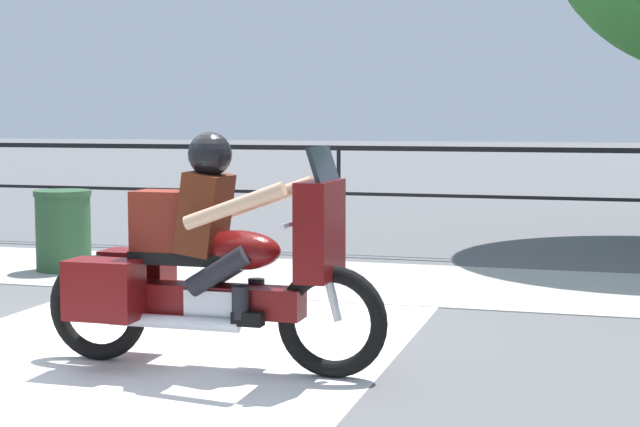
# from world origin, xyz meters

# --- Properties ---
(ground_plane) EXTENTS (120.00, 120.00, 0.00)m
(ground_plane) POSITION_xyz_m (0.00, 0.00, 0.00)
(ground_plane) COLOR #565659
(sidewalk_band) EXTENTS (44.00, 2.40, 0.01)m
(sidewalk_band) POSITION_xyz_m (0.00, 3.40, 0.01)
(sidewalk_band) COLOR #A8A59E
(sidewalk_band) RESTS_ON ground
(crosswalk_band) EXTENTS (3.41, 6.00, 0.01)m
(crosswalk_band) POSITION_xyz_m (0.08, -0.20, 0.00)
(crosswalk_band) COLOR silver
(crosswalk_band) RESTS_ON ground
(fence_railing) EXTENTS (36.00, 0.05, 1.31)m
(fence_railing) POSITION_xyz_m (0.00, 5.46, 1.03)
(fence_railing) COLOR black
(fence_railing) RESTS_ON ground
(motorcycle) EXTENTS (2.39, 0.76, 1.57)m
(motorcycle) POSITION_xyz_m (0.63, -0.27, 0.70)
(motorcycle) COLOR black
(motorcycle) RESTS_ON ground
(trash_bin) EXTENTS (0.61, 0.61, 0.88)m
(trash_bin) POSITION_xyz_m (-2.46, 3.14, 0.44)
(trash_bin) COLOR #284C2D
(trash_bin) RESTS_ON ground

